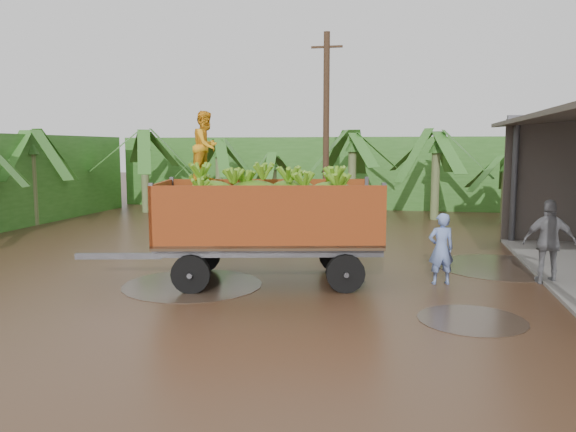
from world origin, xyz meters
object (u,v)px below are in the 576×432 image
(man_blue, at_px, (441,249))
(man_grey, at_px, (549,242))
(banana_trailer, at_px, (268,217))
(utility_pole, at_px, (326,130))

(man_blue, relative_size, man_grey, 0.85)
(banana_trailer, height_order, man_blue, banana_trailer)
(man_grey, bearing_deg, man_blue, 12.11)
(man_blue, distance_m, utility_pole, 9.98)
(man_grey, height_order, utility_pole, utility_pole)
(banana_trailer, bearing_deg, utility_pole, 76.82)
(man_blue, height_order, utility_pole, utility_pole)
(banana_trailer, distance_m, man_grey, 6.43)
(man_blue, xyz_separation_m, utility_pole, (-3.89, 8.70, 2.95))
(man_grey, bearing_deg, utility_pole, -53.09)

